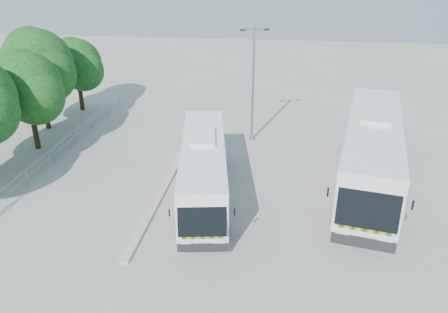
# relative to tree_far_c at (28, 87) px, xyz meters

# --- Properties ---
(ground) EXTENTS (100.00, 100.00, 0.00)m
(ground) POSITION_rel_tree_far_c_xyz_m (12.12, -5.10, -4.26)
(ground) COLOR #ABABA5
(ground) RESTS_ON ground
(kerb_divider) EXTENTS (0.40, 16.00, 0.15)m
(kerb_divider) POSITION_rel_tree_far_c_xyz_m (9.82, -3.10, -4.18)
(kerb_divider) COLOR #B2B2AD
(kerb_divider) RESTS_ON ground
(railing) EXTENTS (0.06, 22.00, 1.00)m
(railing) POSITION_rel_tree_far_c_xyz_m (2.12, -1.10, -3.52)
(railing) COLOR gray
(railing) RESTS_ON ground
(tree_far_c) EXTENTS (4.97, 4.69, 6.49)m
(tree_far_c) POSITION_rel_tree_far_c_xyz_m (0.00, 0.00, 0.00)
(tree_far_c) COLOR #382314
(tree_far_c) RESTS_ON ground
(tree_far_d) EXTENTS (5.62, 5.30, 7.33)m
(tree_far_d) POSITION_rel_tree_far_c_xyz_m (-1.19, 3.70, 0.56)
(tree_far_d) COLOR #382314
(tree_far_d) RESTS_ON ground
(tree_far_e) EXTENTS (4.54, 4.28, 5.92)m
(tree_far_e) POSITION_rel_tree_far_c_xyz_m (-0.51, 8.20, -0.37)
(tree_far_e) COLOR #382314
(tree_far_e) RESTS_ON ground
(coach_main) EXTENTS (3.93, 11.08, 3.02)m
(coach_main) POSITION_rel_tree_far_c_xyz_m (12.17, -4.88, -2.61)
(coach_main) COLOR white
(coach_main) RESTS_ON ground
(coach_adjacent) EXTENTS (5.20, 13.82, 3.76)m
(coach_adjacent) POSITION_rel_tree_far_c_xyz_m (21.07, -2.50, -2.20)
(coach_adjacent) COLOR silver
(coach_adjacent) RESTS_ON ground
(lamppost) EXTENTS (1.86, 0.75, 7.80)m
(lamppost) POSITION_rel_tree_far_c_xyz_m (14.12, 3.37, 0.05)
(lamppost) COLOR #989BA1
(lamppost) RESTS_ON ground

